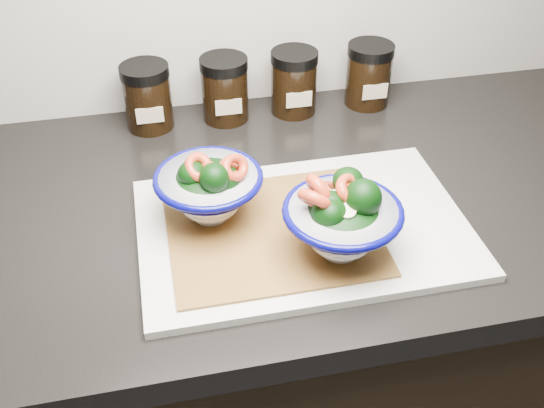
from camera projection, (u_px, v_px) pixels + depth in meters
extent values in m
cube|color=black|center=(322.00, 378.00, 1.25)|extent=(3.43, 0.58, 0.86)
cube|color=black|center=(336.00, 198.00, 0.98)|extent=(3.50, 0.60, 0.04)
cube|color=silver|center=(303.00, 228.00, 0.88)|extent=(0.45, 0.30, 0.01)
cube|color=#AA7633|center=(272.00, 231.00, 0.86)|extent=(0.28, 0.24, 0.00)
cylinder|color=white|center=(211.00, 211.00, 0.88)|extent=(0.05, 0.05, 0.01)
ellipsoid|color=white|center=(210.00, 202.00, 0.87)|extent=(0.08, 0.08, 0.04)
torus|color=#050558|center=(208.00, 178.00, 0.85)|extent=(0.15, 0.15, 0.01)
torus|color=#050558|center=(209.00, 187.00, 0.86)|extent=(0.12, 0.12, 0.00)
ellipsoid|color=black|center=(209.00, 184.00, 0.85)|extent=(0.11, 0.11, 0.05)
ellipsoid|color=black|center=(214.00, 178.00, 0.82)|extent=(0.04, 0.04, 0.04)
cylinder|color=#477233|center=(215.00, 187.00, 0.83)|extent=(0.01, 0.01, 0.03)
ellipsoid|color=black|center=(224.00, 179.00, 0.84)|extent=(0.04, 0.04, 0.04)
cylinder|color=#477233|center=(224.00, 189.00, 0.85)|extent=(0.02, 0.01, 0.03)
ellipsoid|color=black|center=(192.00, 174.00, 0.83)|extent=(0.04, 0.04, 0.03)
cylinder|color=#477233|center=(193.00, 182.00, 0.84)|extent=(0.01, 0.01, 0.03)
torus|color=#C94A25|center=(199.00, 167.00, 0.83)|extent=(0.05, 0.05, 0.04)
torus|color=#C94A25|center=(217.00, 169.00, 0.84)|extent=(0.05, 0.05, 0.05)
torus|color=#C94A25|center=(232.00, 170.00, 0.84)|extent=(0.05, 0.05, 0.03)
torus|color=#C94A25|center=(235.00, 168.00, 0.83)|extent=(0.06, 0.06, 0.04)
torus|color=#C94A25|center=(196.00, 170.00, 0.84)|extent=(0.06, 0.06, 0.04)
cylinder|color=#CCBC8E|center=(194.00, 164.00, 0.85)|extent=(0.02, 0.02, 0.01)
cylinder|color=white|center=(340.00, 246.00, 0.83)|extent=(0.05, 0.05, 0.01)
ellipsoid|color=white|center=(341.00, 237.00, 0.82)|extent=(0.08, 0.08, 0.04)
torus|color=#050558|center=(343.00, 211.00, 0.79)|extent=(0.15, 0.15, 0.01)
torus|color=#050558|center=(342.00, 221.00, 0.80)|extent=(0.13, 0.13, 0.00)
ellipsoid|color=black|center=(342.00, 218.00, 0.80)|extent=(0.11, 0.11, 0.05)
ellipsoid|color=black|center=(331.00, 215.00, 0.77)|extent=(0.04, 0.04, 0.04)
cylinder|color=#477233|center=(330.00, 224.00, 0.78)|extent=(0.02, 0.01, 0.02)
ellipsoid|color=black|center=(331.00, 204.00, 0.78)|extent=(0.04, 0.04, 0.03)
cylinder|color=#477233|center=(330.00, 212.00, 0.79)|extent=(0.01, 0.02, 0.03)
ellipsoid|color=black|center=(330.00, 215.00, 0.78)|extent=(0.05, 0.05, 0.04)
cylinder|color=#477233|center=(329.00, 225.00, 0.79)|extent=(0.01, 0.02, 0.03)
ellipsoid|color=black|center=(348.00, 181.00, 0.81)|extent=(0.04, 0.04, 0.03)
cylinder|color=#477233|center=(347.00, 190.00, 0.81)|extent=(0.02, 0.02, 0.03)
ellipsoid|color=black|center=(363.00, 199.00, 0.78)|extent=(0.05, 0.05, 0.05)
cylinder|color=#477233|center=(362.00, 209.00, 0.79)|extent=(0.02, 0.01, 0.03)
torus|color=#C94A25|center=(349.00, 189.00, 0.78)|extent=(0.06, 0.06, 0.04)
torus|color=#C94A25|center=(318.00, 190.00, 0.78)|extent=(0.04, 0.06, 0.06)
torus|color=#C94A25|center=(357.00, 189.00, 0.79)|extent=(0.06, 0.06, 0.04)
torus|color=#C94A25|center=(314.00, 200.00, 0.77)|extent=(0.06, 0.06, 0.05)
torus|color=#C94A25|center=(332.00, 192.00, 0.81)|extent=(0.06, 0.07, 0.05)
cylinder|color=#CCBC8E|center=(335.00, 198.00, 0.79)|extent=(0.02, 0.02, 0.01)
cylinder|color=#CCBC8E|center=(347.00, 211.00, 0.77)|extent=(0.02, 0.02, 0.01)
cylinder|color=black|center=(148.00, 102.00, 1.07)|extent=(0.08, 0.08, 0.09)
cylinder|color=black|center=(144.00, 71.00, 1.04)|extent=(0.08, 0.08, 0.02)
cube|color=#C6B793|center=(150.00, 115.00, 1.05)|extent=(0.05, 0.00, 0.03)
cylinder|color=black|center=(225.00, 94.00, 1.10)|extent=(0.08, 0.08, 0.09)
cylinder|color=black|center=(223.00, 64.00, 1.06)|extent=(0.08, 0.08, 0.02)
cube|color=#C6B793|center=(229.00, 107.00, 1.07)|extent=(0.04, 0.00, 0.03)
cylinder|color=black|center=(294.00, 87.00, 1.12)|extent=(0.08, 0.08, 0.09)
cylinder|color=black|center=(294.00, 57.00, 1.08)|extent=(0.08, 0.08, 0.02)
cube|color=#C6B793|center=(299.00, 100.00, 1.09)|extent=(0.04, 0.00, 0.03)
cylinder|color=black|center=(368.00, 79.00, 1.14)|extent=(0.08, 0.08, 0.09)
cylinder|color=black|center=(371.00, 50.00, 1.10)|extent=(0.08, 0.08, 0.02)
cube|color=#C6B793|center=(375.00, 92.00, 1.11)|extent=(0.04, 0.00, 0.03)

